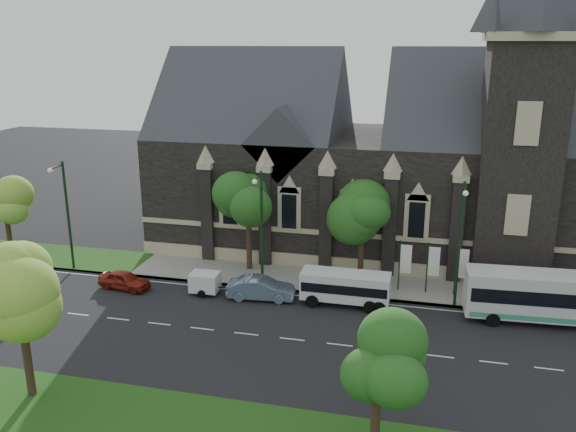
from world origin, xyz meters
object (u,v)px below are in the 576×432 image
(tree_walk_right, at_px, (366,208))
(car_far_red, at_px, (124,280))
(tree_park_east, at_px, (383,361))
(tour_coach, at_px, (558,297))
(tree_walk_far, at_px, (7,200))
(shuttle_bus, at_px, (346,286))
(sedan, at_px, (261,288))
(banner_flag_left, at_px, (403,262))
(tree_park_near, at_px, (24,280))
(box_trailer, at_px, (205,282))
(street_lamp_far, at_px, (66,210))
(banner_flag_center, at_px, (431,264))
(street_lamp_near, at_px, (460,238))
(banner_flag_right, at_px, (460,266))
(street_lamp_mid, at_px, (261,224))
(tree_walk_left, at_px, (251,202))

(tree_walk_right, distance_m, car_far_red, 18.97)
(tree_park_east, height_order, tour_coach, tree_park_east)
(tree_walk_far, relative_size, shuttle_bus, 1.01)
(tour_coach, distance_m, sedan, 19.97)
(banner_flag_left, bearing_deg, tree_park_near, -135.46)
(banner_flag_left, height_order, sedan, banner_flag_left)
(tree_walk_far, distance_m, box_trailer, 20.91)
(banner_flag_left, xyz_separation_m, tour_coach, (10.09, -2.80, -0.52))
(street_lamp_far, xyz_separation_m, tour_coach, (36.37, -0.89, -3.25))
(banner_flag_center, distance_m, sedan, 12.48)
(street_lamp_near, xyz_separation_m, car_far_red, (-24.05, -2.33, -4.43))
(banner_flag_center, distance_m, shuttle_bus, 6.67)
(banner_flag_left, distance_m, banner_flag_center, 2.00)
(tree_walk_far, height_order, banner_flag_center, tree_walk_far)
(banner_flag_center, bearing_deg, tree_park_near, -138.46)
(tree_walk_far, bearing_deg, tree_walk_right, 0.99)
(tree_walk_right, height_order, street_lamp_near, street_lamp_near)
(sedan, bearing_deg, car_far_red, 87.28)
(tree_walk_far, bearing_deg, banner_flag_center, -1.86)
(banner_flag_left, height_order, banner_flag_right, same)
(street_lamp_mid, height_order, banner_flag_left, street_lamp_mid)
(street_lamp_mid, height_order, shuttle_bus, street_lamp_mid)
(banner_flag_right, bearing_deg, sedan, -165.35)
(street_lamp_far, distance_m, box_trailer, 13.00)
(banner_flag_left, bearing_deg, car_far_red, -168.23)
(tree_park_east, xyz_separation_m, street_lamp_near, (3.82, 16.42, 0.49))
(tree_walk_left, bearing_deg, street_lamp_mid, -63.53)
(tree_park_east, relative_size, banner_flag_left, 1.57)
(street_lamp_near, height_order, banner_flag_left, street_lamp_near)
(sedan, xyz_separation_m, car_far_red, (-10.50, -0.62, -0.12))
(street_lamp_far, height_order, sedan, street_lamp_far)
(shuttle_bus, relative_size, sedan, 1.28)
(banner_flag_right, relative_size, car_far_red, 1.00)
(banner_flag_right, bearing_deg, car_far_red, -170.12)
(tree_park_east, relative_size, street_lamp_mid, 0.70)
(tree_park_near, relative_size, tree_walk_right, 1.10)
(tree_park_east, distance_m, tree_walk_left, 23.36)
(street_lamp_far, height_order, banner_flag_right, street_lamp_far)
(tree_walk_left, bearing_deg, tree_park_east, -59.13)
(street_lamp_near, bearing_deg, box_trailer, -174.32)
(street_lamp_near, xyz_separation_m, street_lamp_mid, (-14.00, 0.00, 0.00))
(banner_flag_center, xyz_separation_m, tour_coach, (8.09, -2.80, -0.52))
(box_trailer, bearing_deg, street_lamp_far, 169.61)
(tour_coach, bearing_deg, banner_flag_right, 152.16)
(tree_walk_left, bearing_deg, car_far_red, -144.25)
(shuttle_bus, bearing_deg, box_trailer, -177.25)
(banner_flag_right, distance_m, box_trailer, 18.54)
(banner_flag_center, height_order, shuttle_bus, banner_flag_center)
(tree_walk_right, distance_m, banner_flag_right, 8.05)
(tree_park_east, distance_m, banner_flag_left, 18.46)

